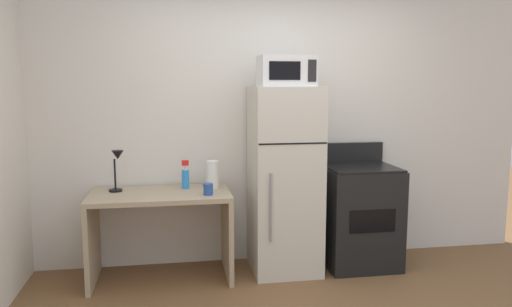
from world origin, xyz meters
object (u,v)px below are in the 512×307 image
Objects in this scene: oven_range at (359,215)px; spray_bottle at (185,177)px; refrigerator at (285,180)px; paper_towel_roll at (213,174)px; coffee_mug at (208,189)px; desk at (161,218)px; microwave at (286,71)px; desk_lamp at (117,164)px.

spray_bottle is at bearing 175.98° from oven_range.
refrigerator is at bearing -179.98° from oven_range.
paper_towel_roll reaches higher than coffee_mug.
paper_towel_roll reaches higher than desk.
microwave is at bearing -8.66° from spray_bottle.
microwave reaches higher than paper_towel_roll.
paper_towel_roll is at bearing 169.28° from microwave.
microwave is (1.08, 0.00, 1.24)m from desk.
coffee_mug is at bearing -18.56° from desk_lamp.
refrigerator reaches higher than desk.
refrigerator is at bearing -2.79° from desk_lamp.
microwave reaches higher than oven_range.
desk is at bearing -148.85° from spray_bottle.
coffee_mug is 0.34m from spray_bottle.
coffee_mug is 1.19m from microwave.
paper_towel_roll is 0.63m from refrigerator.
oven_range is (1.39, 0.18, -0.33)m from coffee_mug.
oven_range reaches higher than desk.
desk is at bearing -179.30° from oven_range.
refrigerator is at bearing 14.73° from coffee_mug.
spray_bottle is at bearing 176.88° from paper_towel_roll.
refrigerator is 3.55× the size of microwave.
spray_bottle is at bearing 121.20° from coffee_mug.
spray_bottle is 0.15× the size of refrigerator.
desk is 0.50m from coffee_mug.
desk_lamp is 0.81m from coffee_mug.
oven_range reaches higher than spray_bottle.
desk is 3.32× the size of desk_lamp.
coffee_mug is 0.06× the size of refrigerator.
refrigerator is (1.43, -0.07, -0.17)m from desk_lamp.
oven_range is (1.56, -0.11, -0.38)m from spray_bottle.
oven_range is at bearing 1.75° from microwave.
spray_bottle is 1.26m from microwave.
desk_lamp is 0.22× the size of refrigerator.
paper_towel_roll is 1.10m from microwave.
desk is 4.71× the size of spray_bottle.
spray_bottle is 0.54× the size of microwave.
microwave is at bearing 13.06° from coffee_mug.
desk_lamp is at bearing 177.21° from refrigerator.
microwave is 1.47m from oven_range.
paper_towel_roll is (0.80, 0.03, -0.12)m from desk_lamp.
refrigerator is (0.62, -0.10, -0.05)m from paper_towel_roll.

